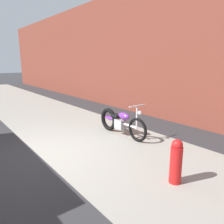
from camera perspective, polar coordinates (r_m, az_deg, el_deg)
ground_plane at (r=5.57m, az=-18.65°, el=-10.69°), size 80.00×80.00×0.00m
sidewalk_slab at (r=6.30m, az=-3.44°, el=-7.15°), size 36.00×3.50×0.01m
brick_building_wall at (r=8.37m, az=16.80°, el=15.25°), size 36.00×0.50×5.14m
motorcycle_purple at (r=6.62m, az=1.74°, el=-2.51°), size 2.01×0.58×1.03m
fire_hydrant at (r=4.20m, az=16.41°, el=-12.24°), size 0.22×0.22×0.84m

